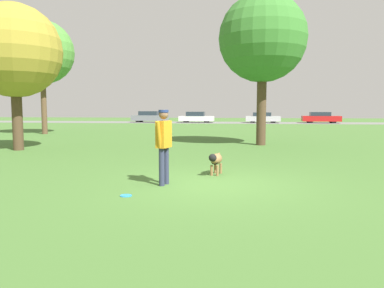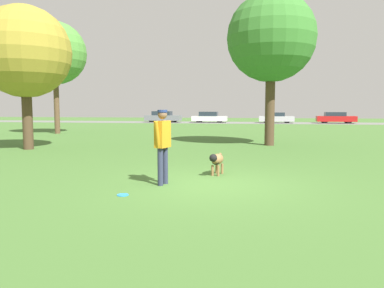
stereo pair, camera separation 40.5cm
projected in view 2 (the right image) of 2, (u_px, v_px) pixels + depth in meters
name	position (u px, v px, depth m)	size (l,w,h in m)	color
ground_plane	(210.00, 184.00, 8.84)	(120.00, 120.00, 0.00)	#426B2D
far_road_strip	(248.00, 123.00, 45.64)	(120.00, 6.00, 0.01)	slate
person	(163.00, 140.00, 8.73)	(0.32, 0.69, 1.76)	#2D334C
dog	(217.00, 160.00, 10.06)	(0.40, 0.98, 0.61)	olive
frisbee	(123.00, 195.00, 7.74)	(0.24, 0.24, 0.02)	#268CE5
tree_near_left	(25.00, 52.00, 15.99)	(3.91, 3.91, 6.15)	#4C3826
tree_mid_center	(271.00, 38.00, 17.65)	(4.20, 4.20, 7.23)	#4C3826
tree_far_left	(55.00, 53.00, 25.98)	(4.33, 4.33, 7.78)	brown
parked_car_grey	(163.00, 117.00, 47.35)	(4.57, 1.81, 1.40)	slate
parked_car_white	(209.00, 117.00, 46.46)	(4.32, 1.85, 1.35)	white
parked_car_silver	(276.00, 118.00, 44.94)	(4.12, 1.72, 1.27)	#B7B7BC
parked_car_red	(336.00, 118.00, 44.10)	(4.48, 2.01, 1.33)	red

